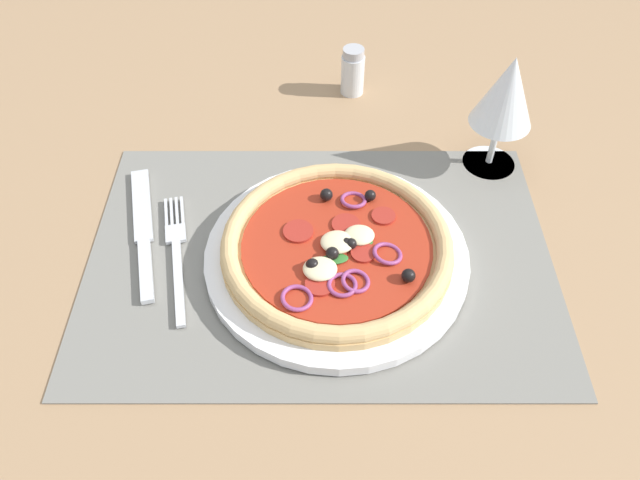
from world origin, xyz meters
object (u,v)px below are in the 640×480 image
at_px(pizza, 332,246).
at_px(knife, 139,229).
at_px(plate, 332,256).
at_px(pepper_shaker, 349,72).
at_px(fork, 172,250).
at_px(wine_glass, 502,93).

relative_size(pizza, knife, 1.22).
distance_m(plate, pepper_shaker, 0.31).
relative_size(fork, pepper_shaker, 2.68).
xyz_separation_m(pizza, wine_glass, (0.19, 0.16, 0.08)).
distance_m(fork, knife, 0.05).
bearing_deg(plate, pizza, -60.02).
bearing_deg(pizza, knife, 168.69).
relative_size(plate, wine_glass, 1.86).
xyz_separation_m(fork, knife, (-0.04, 0.03, 0.00)).
relative_size(knife, pepper_shaker, 2.96).
xyz_separation_m(fork, pepper_shaker, (0.20, 0.30, 0.03)).
relative_size(pizza, pepper_shaker, 3.61).
relative_size(plate, fork, 1.55).
height_order(fork, knife, knife).
height_order(knife, wine_glass, wine_glass).
bearing_deg(fork, pepper_shaker, -44.98).
bearing_deg(plate, wine_glass, 39.76).
bearing_deg(knife, plate, -114.53).
relative_size(fork, wine_glass, 1.20).
height_order(pizza, pepper_shaker, pepper_shaker).
xyz_separation_m(wine_glass, pepper_shaker, (-0.16, 0.15, -0.07)).
xyz_separation_m(plate, wine_glass, (0.19, 0.16, 0.09)).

